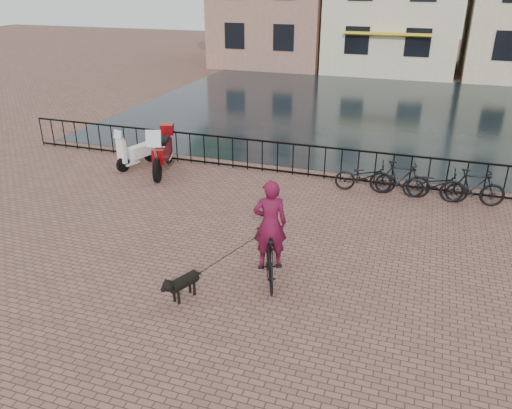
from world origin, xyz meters
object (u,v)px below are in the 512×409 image
(motorcycle, at_px, (162,146))
(scooter, at_px, (136,146))
(cyclist, at_px, (270,237))
(dog, at_px, (184,285))

(motorcycle, bearing_deg, scooter, 155.23)
(cyclist, relative_size, dog, 2.80)
(dog, bearing_deg, cyclist, 64.06)
(motorcycle, xyz_separation_m, scooter, (-1.03, 0.14, -0.14))
(cyclist, relative_size, scooter, 1.62)
(cyclist, distance_m, motorcycle, 7.02)
(cyclist, height_order, scooter, cyclist)
(cyclist, distance_m, scooter, 7.88)
(cyclist, xyz_separation_m, dog, (-1.34, -1.16, -0.67))
(dog, xyz_separation_m, motorcycle, (-3.71, 6.03, 0.54))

